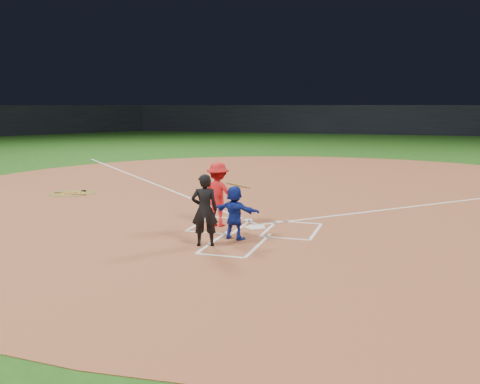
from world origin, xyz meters
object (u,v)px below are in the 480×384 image
(on_deck_circle, at_px, (73,193))
(catcher, at_px, (235,213))
(umpire, at_px, (205,210))
(home_plate, at_px, (255,227))
(batter_at_plate, at_px, (218,194))

(on_deck_circle, height_order, catcher, catcher)
(catcher, relative_size, umpire, 0.78)
(home_plate, distance_m, umpire, 2.34)
(home_plate, bearing_deg, umpire, 73.75)
(batter_at_plate, bearing_deg, home_plate, 5.74)
(home_plate, relative_size, umpire, 0.36)
(on_deck_circle, bearing_deg, home_plate, -23.22)
(home_plate, bearing_deg, batter_at_plate, 5.74)
(on_deck_circle, xyz_separation_m, catcher, (7.70, -4.70, 0.64))
(umpire, distance_m, batter_at_plate, 2.04)
(on_deck_circle, bearing_deg, batter_at_plate, -26.85)
(home_plate, xyz_separation_m, batter_at_plate, (-1.00, -0.10, 0.84))
(catcher, xyz_separation_m, batter_at_plate, (-0.85, 1.23, 0.20))
(catcher, distance_m, batter_at_plate, 1.51)
(home_plate, xyz_separation_m, on_deck_circle, (-7.85, 3.37, -0.00))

